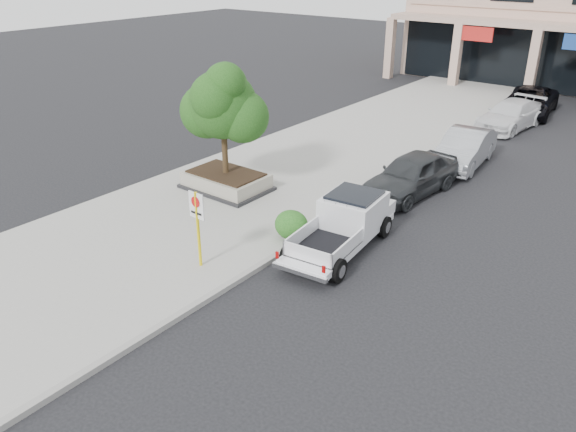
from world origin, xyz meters
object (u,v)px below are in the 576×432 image
object	(u,v)px
curb_car_b	(465,148)
curb_car_d	(529,101)
planter	(226,181)
pickup_truck	(340,227)
no_parking_sign	(197,219)
curb_car_a	(411,175)
curb_car_c	(510,115)
planter_tree	(228,105)

from	to	relation	value
curb_car_b	curb_car_d	world-z (taller)	curb_car_b
planter	pickup_truck	size ratio (longest dim) A/B	0.64
pickup_truck	curb_car_d	distance (m)	20.03
no_parking_sign	curb_car_d	size ratio (longest dim) A/B	0.42
pickup_truck	curb_car_b	bearing A→B (deg)	83.89
planter	no_parking_sign	bearing A→B (deg)	-53.76
no_parking_sign	curb_car_a	size ratio (longest dim) A/B	0.50
planter	curb_car_c	world-z (taller)	curb_car_c
no_parking_sign	curb_car_b	bearing A→B (deg)	79.13
curb_car_c	planter_tree	bearing A→B (deg)	-103.36
planter_tree	curb_car_a	world-z (taller)	planter_tree
curb_car_a	curb_car_b	size ratio (longest dim) A/B	1.00
curb_car_d	planter_tree	bearing A→B (deg)	-113.01
curb_car_a	planter	bearing A→B (deg)	-136.94
curb_car_b	curb_car_c	xyz separation A→B (m)	(-0.31, 6.84, -0.05)
curb_car_b	curb_car_d	size ratio (longest dim) A/B	0.85
planter	pickup_truck	world-z (taller)	pickup_truck
curb_car_b	pickup_truck	bearing A→B (deg)	-95.42
pickup_truck	curb_car_b	xyz separation A→B (m)	(0.02, 9.72, -0.03)
pickup_truck	curb_car_c	world-z (taller)	pickup_truck
pickup_truck	curb_car_c	xyz separation A→B (m)	(-0.29, 16.56, -0.07)
planter_tree	curb_car_a	bearing A→B (deg)	36.33
no_parking_sign	curb_car_c	world-z (taller)	no_parking_sign
no_parking_sign	curb_car_b	size ratio (longest dim) A/B	0.50
planter_tree	curb_car_b	size ratio (longest dim) A/B	0.86
planter_tree	curb_car_c	size ratio (longest dim) A/B	0.81
no_parking_sign	curb_car_a	bearing A→B (deg)	76.15
curb_car_c	pickup_truck	bearing A→B (deg)	-82.36
pickup_truck	curb_car_a	size ratio (longest dim) A/B	1.09
pickup_truck	curb_car_c	distance (m)	16.56
curb_car_c	curb_car_d	size ratio (longest dim) A/B	0.91
curb_car_d	no_parking_sign	bearing A→B (deg)	-101.94
pickup_truck	planter_tree	bearing A→B (deg)	160.89
curb_car_b	curb_car_c	bearing A→B (deg)	87.29
planter_tree	curb_car_c	world-z (taller)	planter_tree
curb_car_c	curb_car_d	world-z (taller)	curb_car_d
curb_car_b	curb_car_d	distance (m)	10.32
planter_tree	no_parking_sign	size ratio (longest dim) A/B	1.74
planter_tree	no_parking_sign	bearing A→B (deg)	-55.71
curb_car_a	curb_car_d	world-z (taller)	curb_car_a
pickup_truck	planter	bearing A→B (deg)	162.59
planter_tree	pickup_truck	size ratio (longest dim) A/B	0.80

